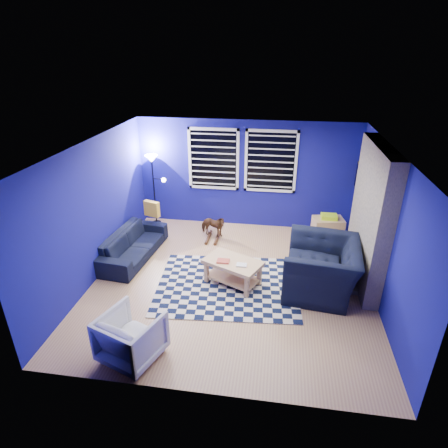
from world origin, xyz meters
name	(u,v)px	position (x,y,z in m)	size (l,w,h in m)	color
floor	(231,281)	(0.00, 0.00, 0.00)	(5.00, 5.00, 0.00)	tan
ceiling	(233,147)	(0.00, 0.00, 2.50)	(5.00, 5.00, 0.00)	white
wall_back	(246,175)	(0.00, 2.50, 1.25)	(5.00, 5.00, 0.00)	navy
wall_left	(94,211)	(-2.50, 0.00, 1.25)	(5.00, 5.00, 0.00)	navy
wall_right	(385,230)	(2.50, 0.00, 1.25)	(5.00, 5.00, 0.00)	navy
fireplace	(369,219)	(2.36, 0.50, 1.20)	(0.65, 2.00, 2.50)	gray
window_left	(214,159)	(-0.75, 2.46, 1.60)	(1.17, 0.06, 1.42)	black
window_right	(271,162)	(0.55, 2.46, 1.60)	(1.17, 0.06, 1.42)	black
tv	(361,181)	(2.45, 2.00, 1.40)	(0.07, 1.00, 0.58)	black
rug	(227,285)	(-0.05, -0.14, 0.01)	(2.50, 2.00, 0.02)	black
sofa	(133,245)	(-2.10, 0.60, 0.28)	(0.74, 1.90, 0.55)	black
armchair_big	(322,268)	(1.58, -0.02, 0.45)	(1.22, 1.39, 0.91)	black
armchair_bent	(131,337)	(-1.10, -2.04, 0.35)	(0.75, 0.77, 0.70)	gray
rocking_horse	(213,226)	(-0.63, 1.61, 0.32)	(0.60, 0.28, 0.51)	#492717
coffee_table	(233,267)	(0.03, -0.07, 0.35)	(1.15, 0.95, 0.50)	tan
cabinet	(327,229)	(1.89, 1.93, 0.28)	(0.71, 0.53, 0.62)	tan
floor_lamp	(153,168)	(-2.13, 2.25, 1.39)	(0.46, 0.28, 1.69)	black
throw_pillow	(152,209)	(-1.95, 1.45, 0.72)	(0.36, 0.11, 0.34)	gold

